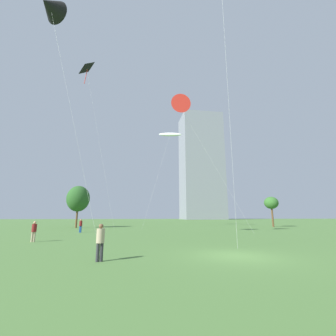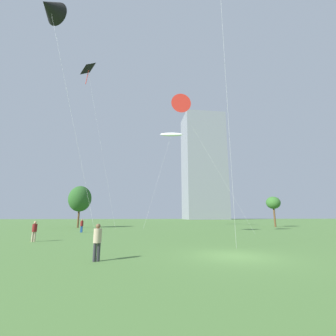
{
  "view_description": "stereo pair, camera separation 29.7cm",
  "coord_description": "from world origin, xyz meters",
  "px_view_note": "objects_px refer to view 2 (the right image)",
  "views": [
    {
      "loc": [
        -4.98,
        -12.22,
        2.09
      ],
      "look_at": [
        -2.57,
        10.72,
        6.96
      ],
      "focal_mm": 24.2,
      "sensor_mm": 36.0,
      "label": 1
    },
    {
      "loc": [
        -4.68,
        -12.25,
        2.09
      ],
      "look_at": [
        -2.57,
        10.72,
        6.96
      ],
      "focal_mm": 24.2,
      "sensor_mm": 36.0,
      "label": 2
    }
  ],
  "objects_px": {
    "person_standing_2": "(82,225)",
    "park_tree_1": "(80,199)",
    "person_standing_0": "(34,230)",
    "park_tree_0": "(273,203)",
    "kite_flying_4": "(50,8)",
    "kite_flying_3": "(88,70)",
    "distant_highrise_0": "(203,166)",
    "kite_flying_2": "(180,106)",
    "person_standing_1": "(97,239)",
    "kite_flying_1": "(171,135)"
  },
  "relations": [
    {
      "from": "person_standing_2",
      "to": "park_tree_1",
      "type": "relative_size",
      "value": 0.22
    },
    {
      "from": "person_standing_0",
      "to": "park_tree_0",
      "type": "distance_m",
      "value": 39.81
    },
    {
      "from": "park_tree_1",
      "to": "kite_flying_4",
      "type": "bearing_deg",
      "value": -83.5
    },
    {
      "from": "park_tree_0",
      "to": "kite_flying_4",
      "type": "bearing_deg",
      "value": -145.23
    },
    {
      "from": "kite_flying_3",
      "to": "kite_flying_4",
      "type": "xyz_separation_m",
      "value": [
        1.57,
        -18.32,
        -6.34
      ]
    },
    {
      "from": "person_standing_0",
      "to": "kite_flying_3",
      "type": "distance_m",
      "value": 31.29
    },
    {
      "from": "park_tree_0",
      "to": "distant_highrise_0",
      "type": "relative_size",
      "value": 0.09
    },
    {
      "from": "person_standing_2",
      "to": "distant_highrise_0",
      "type": "height_order",
      "value": "distant_highrise_0"
    },
    {
      "from": "kite_flying_2",
      "to": "person_standing_0",
      "type": "bearing_deg",
      "value": -159.51
    },
    {
      "from": "distant_highrise_0",
      "to": "person_standing_1",
      "type": "bearing_deg",
      "value": -109.03
    },
    {
      "from": "kite_flying_3",
      "to": "kite_flying_4",
      "type": "height_order",
      "value": "kite_flying_3"
    },
    {
      "from": "kite_flying_1",
      "to": "kite_flying_2",
      "type": "relative_size",
      "value": 1.11
    },
    {
      "from": "person_standing_1",
      "to": "kite_flying_2",
      "type": "bearing_deg",
      "value": 51.47
    },
    {
      "from": "person_standing_1",
      "to": "distant_highrise_0",
      "type": "bearing_deg",
      "value": 58.87
    },
    {
      "from": "person_standing_0",
      "to": "kite_flying_4",
      "type": "relative_size",
      "value": 0.07
    },
    {
      "from": "person_standing_1",
      "to": "kite_flying_3",
      "type": "relative_size",
      "value": 0.06
    },
    {
      "from": "kite_flying_2",
      "to": "park_tree_1",
      "type": "xyz_separation_m",
      "value": [
        -15.83,
        17.23,
        -10.08
      ]
    },
    {
      "from": "person_standing_0",
      "to": "kite_flying_2",
      "type": "distance_m",
      "value": 19.84
    },
    {
      "from": "person_standing_2",
      "to": "distant_highrise_0",
      "type": "distance_m",
      "value": 115.88
    },
    {
      "from": "kite_flying_1",
      "to": "kite_flying_3",
      "type": "relative_size",
      "value": 0.63
    },
    {
      "from": "kite_flying_4",
      "to": "distant_highrise_0",
      "type": "xyz_separation_m",
      "value": [
        43.68,
        115.37,
        11.1
      ]
    },
    {
      "from": "person_standing_2",
      "to": "distant_highrise_0",
      "type": "xyz_separation_m",
      "value": [
        42.61,
        103.13,
        31.23
      ]
    },
    {
      "from": "kite_flying_2",
      "to": "park_tree_1",
      "type": "height_order",
      "value": "kite_flying_2"
    },
    {
      "from": "kite_flying_4",
      "to": "park_tree_1",
      "type": "height_order",
      "value": "kite_flying_4"
    },
    {
      "from": "kite_flying_1",
      "to": "kite_flying_3",
      "type": "height_order",
      "value": "kite_flying_3"
    },
    {
      "from": "person_standing_1",
      "to": "kite_flying_3",
      "type": "bearing_deg",
      "value": 94.28
    },
    {
      "from": "person_standing_0",
      "to": "person_standing_1",
      "type": "distance_m",
      "value": 11.15
    },
    {
      "from": "kite_flying_1",
      "to": "distant_highrise_0",
      "type": "height_order",
      "value": "distant_highrise_0"
    },
    {
      "from": "person_standing_1",
      "to": "person_standing_2",
      "type": "height_order",
      "value": "person_standing_1"
    },
    {
      "from": "person_standing_1",
      "to": "kite_flying_2",
      "type": "relative_size",
      "value": 0.1
    },
    {
      "from": "kite_flying_2",
      "to": "kite_flying_4",
      "type": "xyz_separation_m",
      "value": [
        -13.11,
        -6.57,
        5.93
      ]
    },
    {
      "from": "park_tree_0",
      "to": "park_tree_1",
      "type": "relative_size",
      "value": 0.77
    },
    {
      "from": "person_standing_1",
      "to": "park_tree_1",
      "type": "distance_m",
      "value": 32.61
    },
    {
      "from": "person_standing_2",
      "to": "kite_flying_3",
      "type": "relative_size",
      "value": 0.06
    },
    {
      "from": "person_standing_0",
      "to": "distant_highrise_0",
      "type": "height_order",
      "value": "distant_highrise_0"
    },
    {
      "from": "person_standing_2",
      "to": "kite_flying_1",
      "type": "distance_m",
      "value": 23.27
    },
    {
      "from": "park_tree_0",
      "to": "distant_highrise_0",
      "type": "bearing_deg",
      "value": 83.67
    },
    {
      "from": "kite_flying_1",
      "to": "person_standing_0",
      "type": "bearing_deg",
      "value": -123.05
    },
    {
      "from": "person_standing_0",
      "to": "person_standing_1",
      "type": "height_order",
      "value": "person_standing_1"
    },
    {
      "from": "kite_flying_4",
      "to": "kite_flying_1",
      "type": "bearing_deg",
      "value": 58.73
    },
    {
      "from": "person_standing_2",
      "to": "park_tree_1",
      "type": "height_order",
      "value": "park_tree_1"
    },
    {
      "from": "kite_flying_2",
      "to": "kite_flying_4",
      "type": "height_order",
      "value": "kite_flying_4"
    },
    {
      "from": "kite_flying_4",
      "to": "park_tree_1",
      "type": "distance_m",
      "value": 28.82
    },
    {
      "from": "park_tree_1",
      "to": "distant_highrise_0",
      "type": "distance_m",
      "value": 106.17
    },
    {
      "from": "person_standing_0",
      "to": "kite_flying_2",
      "type": "height_order",
      "value": "kite_flying_2"
    },
    {
      "from": "kite_flying_3",
      "to": "kite_flying_4",
      "type": "bearing_deg",
      "value": -85.09
    },
    {
      "from": "kite_flying_1",
      "to": "kite_flying_4",
      "type": "xyz_separation_m",
      "value": [
        -13.76,
        -22.65,
        3.64
      ]
    },
    {
      "from": "person_standing_1",
      "to": "park_tree_0",
      "type": "xyz_separation_m",
      "value": [
        26.43,
        30.27,
        3.47
      ]
    },
    {
      "from": "kite_flying_2",
      "to": "park_tree_0",
      "type": "distance_m",
      "value": 28.38
    },
    {
      "from": "kite_flying_4",
      "to": "distant_highrise_0",
      "type": "height_order",
      "value": "distant_highrise_0"
    }
  ]
}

